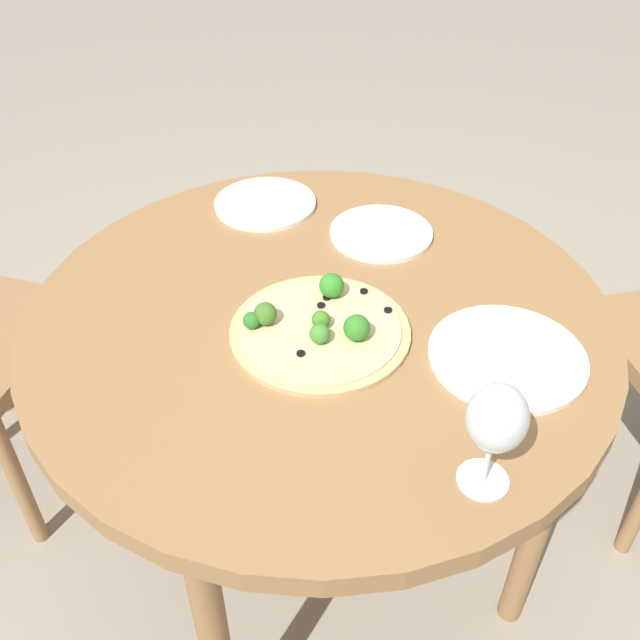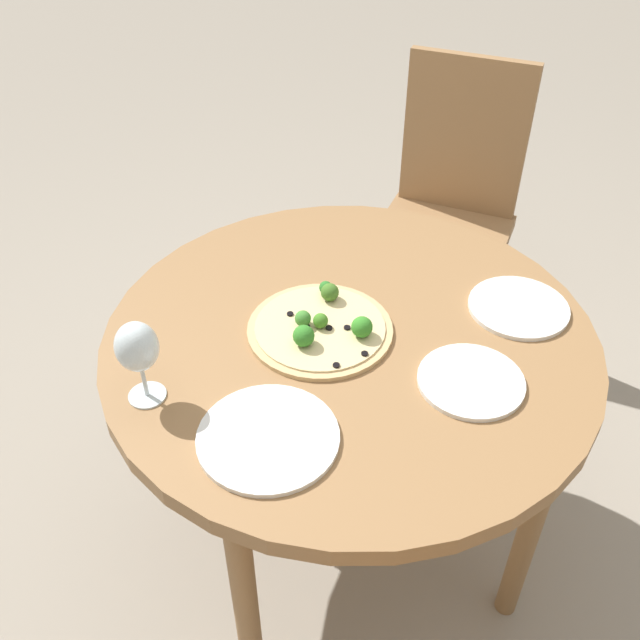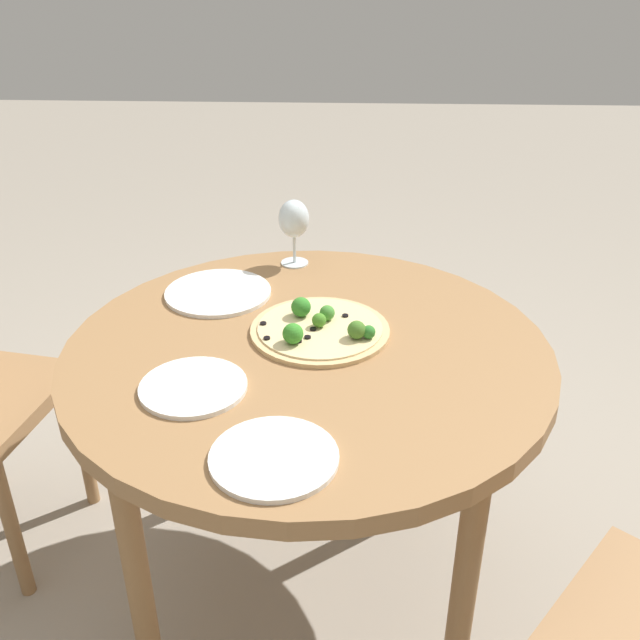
{
  "view_description": "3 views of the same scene",
  "coord_description": "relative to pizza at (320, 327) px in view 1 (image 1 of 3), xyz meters",
  "views": [
    {
      "loc": [
        0.89,
        -0.38,
        1.49
      ],
      "look_at": [
        0.06,
        -0.02,
        0.75
      ],
      "focal_mm": 40.0,
      "sensor_mm": 36.0,
      "label": 1
    },
    {
      "loc": [
        0.39,
        1.05,
        1.68
      ],
      "look_at": [
        0.06,
        -0.02,
        0.75
      ],
      "focal_mm": 40.0,
      "sensor_mm": 36.0,
      "label": 2
    },
    {
      "loc": [
        -1.29,
        -0.08,
        1.48
      ],
      "look_at": [
        0.06,
        -0.02,
        0.75
      ],
      "focal_mm": 40.0,
      "sensor_mm": 36.0,
      "label": 3
    }
  ],
  "objects": [
    {
      "name": "plate_far",
      "position": [
        -0.43,
        0.06,
        -0.01
      ],
      "size": [
        0.21,
        0.21,
        0.01
      ],
      "color": "white",
      "rests_on": "dining_table"
    },
    {
      "name": "dining_table",
      "position": [
        -0.06,
        0.02,
        -0.08
      ],
      "size": [
        1.02,
        1.02,
        0.72
      ],
      "color": "olive",
      "rests_on": "ground_plane"
    },
    {
      "name": "ground_plane",
      "position": [
        -0.06,
        0.02,
        -0.73
      ],
      "size": [
        12.0,
        12.0,
        0.0
      ],
      "primitive_type": "plane",
      "color": "gray"
    },
    {
      "name": "wine_glass",
      "position": [
        0.37,
        0.08,
        0.11
      ],
      "size": [
        0.08,
        0.08,
        0.17
      ],
      "color": "silver",
      "rests_on": "dining_table"
    },
    {
      "name": "plate_side",
      "position": [
        -0.23,
        0.23,
        -0.01
      ],
      "size": [
        0.21,
        0.21,
        0.01
      ],
      "color": "white",
      "rests_on": "dining_table"
    },
    {
      "name": "pizza",
      "position": [
        0.0,
        0.0,
        0.0
      ],
      "size": [
        0.3,
        0.3,
        0.06
      ],
      "color": "tan",
      "rests_on": "dining_table"
    },
    {
      "name": "plate_near",
      "position": [
        0.18,
        0.25,
        -0.01
      ],
      "size": [
        0.25,
        0.25,
        0.01
      ],
      "color": "white",
      "rests_on": "dining_table"
    }
  ]
}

